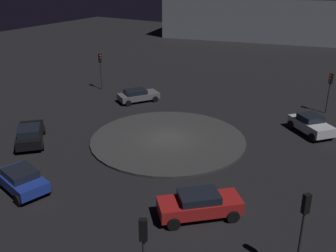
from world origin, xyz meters
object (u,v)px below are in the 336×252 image
at_px(car_red, 199,204).
at_px(traffic_light_southwest, 330,85).
at_px(car_white, 311,124).
at_px(store_building, 269,16).
at_px(car_black, 30,134).
at_px(traffic_light_northwest_near, 303,219).
at_px(traffic_light_northwest, 144,249).
at_px(car_blue, 21,179).
at_px(car_grey, 138,95).
at_px(traffic_light_southeast, 100,64).

xyz_separation_m(car_red, traffic_light_southwest, (-2.56, -20.77, 1.91)).
bearing_deg(car_white, store_building, 152.86).
bearing_deg(traffic_light_southwest, car_black, -7.74).
distance_m(car_red, traffic_light_northwest_near, 6.34).
xyz_separation_m(car_red, traffic_light_northwest, (-1.16, 6.86, 2.38)).
bearing_deg(car_blue, car_black, -30.30).
bearing_deg(car_black, car_red, -142.17).
bearing_deg(traffic_light_northwest_near, car_white, -41.91).
height_order(car_blue, traffic_light_northwest, traffic_light_northwest).
xyz_separation_m(car_black, traffic_light_northwest, (-16.73, 8.50, 2.39)).
distance_m(car_red, traffic_light_southwest, 21.01).
height_order(car_grey, traffic_light_southeast, traffic_light_southeast).
bearing_deg(car_white, traffic_light_northwest, -53.18).
distance_m(car_blue, traffic_light_northwest_near, 16.42).
xyz_separation_m(car_white, car_black, (18.02, 13.40, -0.02)).
bearing_deg(traffic_light_northwest, store_building, -14.17).
height_order(car_red, traffic_light_northwest, traffic_light_northwest).
distance_m(car_black, car_red, 15.65).
distance_m(traffic_light_northwest_near, store_building, 63.65).
xyz_separation_m(car_white, traffic_light_northwest_near, (-3.23, 16.76, 2.23)).
height_order(car_blue, traffic_light_northwest_near, traffic_light_northwest_near).
relative_size(car_black, traffic_light_northwest, 0.99).
bearing_deg(car_white, traffic_light_southeast, -141.10).
relative_size(car_grey, car_blue, 1.05).
bearing_deg(traffic_light_northwest, car_black, 34.46).
distance_m(traffic_light_northwest, traffic_light_northwest_near, 6.85).
relative_size(car_grey, traffic_light_northwest_near, 1.02).
relative_size(traffic_light_northwest, store_building, 0.11).
height_order(car_white, traffic_light_northwest, traffic_light_northwest).
relative_size(car_white, traffic_light_northwest, 0.93).
xyz_separation_m(car_grey, traffic_light_southeast, (5.87, -1.30, 2.17)).
relative_size(traffic_light_northwest_near, traffic_light_southeast, 1.07).
xyz_separation_m(traffic_light_northwest_near, traffic_light_southeast, (25.97, -17.28, -0.18)).
bearing_deg(traffic_light_northwest_near, traffic_light_southeast, 3.55).
bearing_deg(store_building, car_red, 92.09).
xyz_separation_m(car_grey, traffic_light_southwest, (-16.97, -6.51, 2.03)).
xyz_separation_m(traffic_light_southwest, traffic_light_southeast, (22.84, 5.21, 0.14)).
distance_m(car_white, traffic_light_southeast, 22.84).
distance_m(traffic_light_northwest_near, traffic_light_southeast, 31.19).
bearing_deg(traffic_light_northwest_near, traffic_light_southwest, -44.89).
height_order(car_black, car_red, same).
bearing_deg(traffic_light_southeast, traffic_light_southwest, 42.91).
bearing_deg(traffic_light_northwest, traffic_light_southeast, 15.14).
bearing_deg(store_building, car_black, 77.13).
xyz_separation_m(traffic_light_northwest_near, traffic_light_southwest, (3.13, -22.48, -0.32)).
bearing_deg(car_grey, traffic_light_northwest_near, -96.12).
bearing_deg(car_red, traffic_light_northwest, 56.48).
bearing_deg(store_building, car_blue, 81.83).
height_order(car_red, traffic_light_southeast, traffic_light_southeast).
bearing_deg(car_grey, traffic_light_southeast, 109.84).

